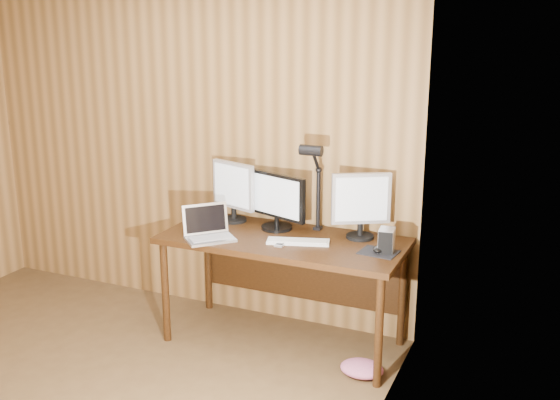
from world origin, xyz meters
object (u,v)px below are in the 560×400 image
Objects in this scene: hard_drive at (387,240)px; speaker at (383,239)px; monitor_center at (277,201)px; mouse at (379,249)px; keyboard at (298,241)px; phone at (281,244)px; desk_lamp at (314,175)px; desk at (287,252)px; monitor_right at (361,204)px; monitor_left at (233,190)px; laptop at (208,230)px.

hard_drive is 0.07m from speaker.
monitor_center is 0.81m from mouse.
monitor_center is at bearing 161.82° from hard_drive.
keyboard reaches higher than phone.
hard_drive is at bearing 11.39° from phone.
keyboard is 0.64× the size of desk_lamp.
monitor_center is 0.83m from hard_drive.
phone is at bearing -42.01° from monitor_center.
phone is at bearing -174.93° from hard_drive.
mouse reaches higher than phone.
monitor_right is at bearing 15.54° from desk.
keyboard is (-0.33, -0.25, -0.22)m from monitor_right.
monitor_left reaches higher than monitor_center.
hard_drive reaches higher than phone.
monitor_center is 1.11× the size of monitor_left.
monitor_center reaches higher than keyboard.
mouse reaches higher than desk.
monitor_center is at bearing -173.04° from desk_lamp.
phone is (0.16, -0.30, -0.19)m from monitor_center.
speaker is at bearing -4.17° from keyboard.
speaker is at bearing -11.13° from desk_lamp.
monitor_right is (0.93, -0.00, 0.00)m from monitor_left.
speaker is at bearing 102.55° from mouse.
desk is 10.92× the size of hard_drive.
hard_drive reaches higher than desk.
monitor_left is at bearing 47.04° from laptop.
desk_lamp is at bearing 154.70° from hard_drive.
hard_drive is (0.69, -0.06, 0.19)m from desk.
laptop is at bearing -112.80° from monitor_center.
desk is 2.47× the size of desk_lamp.
mouse is at bearing -13.62° from keyboard.
speaker is (-0.04, 0.06, -0.01)m from hard_drive.
keyboard reaches higher than desk.
mouse is 1.06× the size of phone.
speaker is (1.10, 0.26, 0.01)m from laptop.
phone reaches higher than desk.
laptop is at bearing 177.32° from keyboard.
monitor_left is 0.66× the size of desk_lamp.
monitor_left is at bearing 145.67° from phone.
laptop is 1.11m from mouse.
laptop is (-0.33, -0.36, -0.14)m from monitor_center.
keyboard is 0.57m from hard_drive.
desk_lamp is at bearing -12.88° from laptop.
monitor_center is 4.43× the size of phone.
speaker is (1.12, -0.14, -0.17)m from monitor_left.
mouse is (0.77, -0.19, -0.18)m from monitor_center.
laptop is 1.13m from speaker.
monitor_center reaches higher than mouse.
monitor_left is at bearing 139.73° from keyboard.
mouse is at bearing 7.13° from monitor_left.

